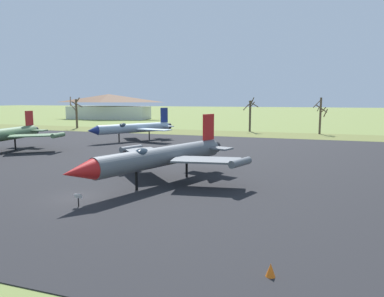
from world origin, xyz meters
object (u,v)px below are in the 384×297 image
(jet_fighter_front_right, at_px, (160,156))
(visitor_building, at_px, (109,107))
(traffic_cone, at_px, (271,270))
(jet_fighter_rear_center, at_px, (133,128))
(info_placard_front_right, at_px, (78,199))

(jet_fighter_front_right, relative_size, visitor_building, 0.55)
(visitor_building, distance_m, traffic_cone, 119.94)
(jet_fighter_front_right, height_order, jet_fighter_rear_center, jet_fighter_front_right)
(jet_fighter_front_right, relative_size, jet_fighter_rear_center, 1.17)
(jet_fighter_front_right, bearing_deg, visitor_building, 124.24)
(jet_fighter_front_right, distance_m, jet_fighter_rear_center, 32.11)
(jet_fighter_rear_center, bearing_deg, jet_fighter_front_right, -57.77)
(traffic_cone, bearing_deg, info_placard_front_right, 157.55)
(jet_fighter_rear_center, distance_m, traffic_cone, 49.25)
(jet_fighter_rear_center, relative_size, traffic_cone, 23.51)
(info_placard_front_right, height_order, visitor_building, visitor_building)
(traffic_cone, bearing_deg, jet_fighter_front_right, 128.96)
(jet_fighter_rear_center, bearing_deg, visitor_building, 125.16)
(info_placard_front_right, bearing_deg, jet_fighter_rear_center, 112.64)
(jet_fighter_front_right, distance_m, traffic_cone, 17.30)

